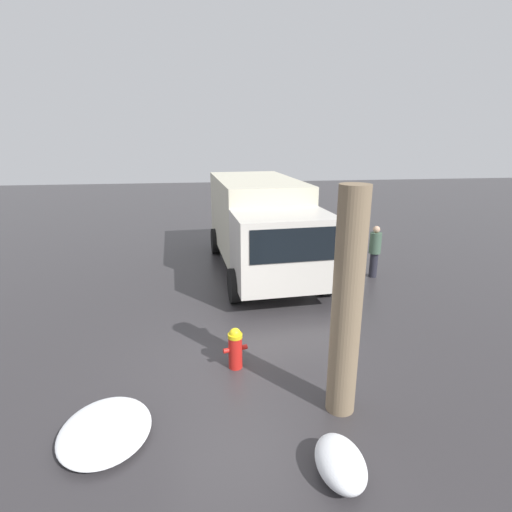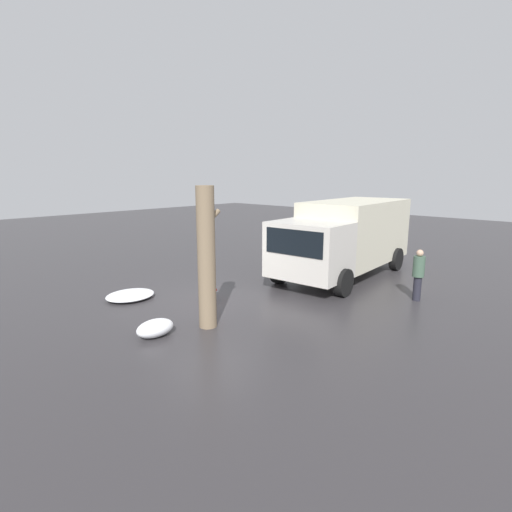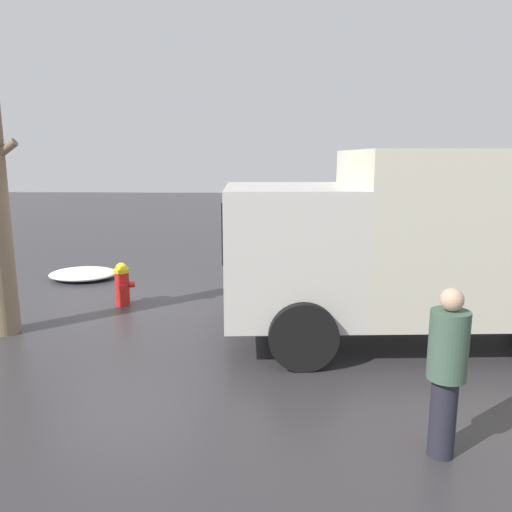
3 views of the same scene
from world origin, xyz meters
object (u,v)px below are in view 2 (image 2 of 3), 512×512
(delivery_truck, at_px, (346,235))
(pedestrian, at_px, (418,273))
(tree_trunk, at_px, (207,258))
(fire_hydrant, at_px, (210,288))

(delivery_truck, height_order, pedestrian, delivery_truck)
(tree_trunk, relative_size, delivery_truck, 0.51)
(tree_trunk, height_order, delivery_truck, tree_trunk)
(delivery_truck, xyz_separation_m, pedestrian, (-1.28, -3.27, -0.68))
(pedestrian, bearing_deg, fire_hydrant, 165.73)
(fire_hydrant, distance_m, delivery_truck, 5.90)
(fire_hydrant, height_order, tree_trunk, tree_trunk)
(tree_trunk, xyz_separation_m, delivery_truck, (7.03, 0.25, -0.24))
(fire_hydrant, xyz_separation_m, pedestrian, (4.37, -4.57, 0.45))
(tree_trunk, distance_m, pedestrian, 6.57)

